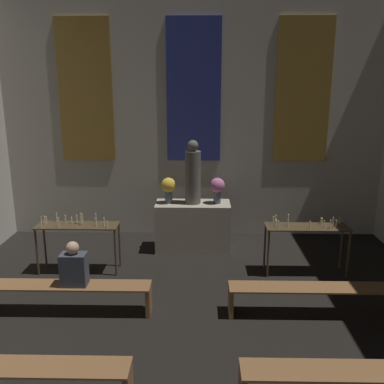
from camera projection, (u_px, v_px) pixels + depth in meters
wall_back at (194, 115)px, 8.81m from camera, size 8.10×0.16×5.08m
altar at (193, 226)px, 8.40m from camera, size 1.44×0.64×0.95m
statue at (193, 175)px, 8.14m from camera, size 0.30×0.30×1.22m
flower_vase_left at (168, 187)px, 8.21m from camera, size 0.29×0.29×0.50m
flower_vase_right at (217, 187)px, 8.19m from camera, size 0.29×0.29×0.50m
candle_rack_left at (78, 231)px, 7.36m from camera, size 1.40×0.44×1.05m
candle_rack_right at (307, 232)px, 7.28m from camera, size 1.40×0.44×1.05m
pew_third_left at (16, 375)px, 4.36m from camera, size 2.36×0.36×0.44m
pew_third_right at (357, 379)px, 4.29m from camera, size 2.36×0.36×0.44m
pew_back_left at (68, 291)px, 6.10m from camera, size 2.36×0.36×0.44m
pew_back_right at (312, 294)px, 6.03m from camera, size 2.36×0.36×0.44m
person_seated at (74, 267)px, 6.00m from camera, size 0.36×0.24×0.65m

